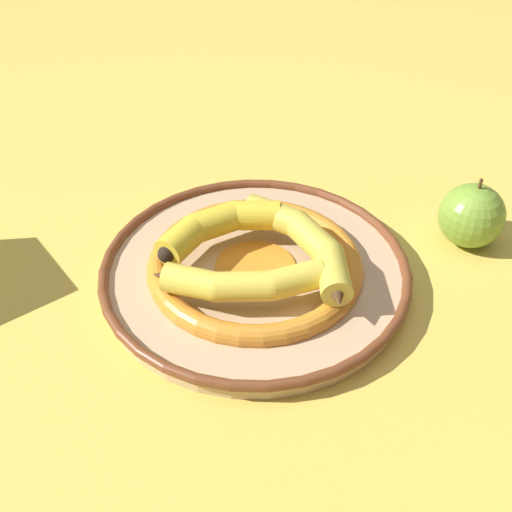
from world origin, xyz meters
TOP-DOWN VIEW (x-y plane):
  - ground_plane at (0.00, 0.00)m, footprint 2.80×2.80m
  - decorative_bowl at (-0.01, -0.00)m, footprint 0.35×0.35m
  - banana_a at (-0.04, -0.06)m, footprint 0.18×0.08m
  - banana_b at (0.05, -0.01)m, footprint 0.09×0.20m
  - banana_c at (-0.04, 0.04)m, footprint 0.17×0.08m
  - apple at (0.26, 0.00)m, footprint 0.08×0.08m

SIDE VIEW (x-z plane):
  - ground_plane at x=0.00m, z-range 0.00..0.00m
  - decorative_bowl at x=-0.01m, z-range 0.00..0.03m
  - apple at x=0.26m, z-range -0.01..0.08m
  - banana_a at x=-0.04m, z-range 0.03..0.07m
  - banana_b at x=0.05m, z-range 0.03..0.07m
  - banana_c at x=-0.04m, z-range 0.03..0.07m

